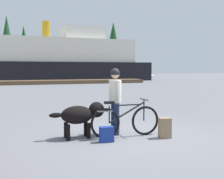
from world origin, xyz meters
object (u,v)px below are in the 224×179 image
object	(u,v)px
person_cyclist	(115,95)
sailboat_moored	(133,76)
dog	(81,115)
handbag_pannier	(107,134)
backpack	(165,128)
bicycle	(125,121)
ferry_boat	(67,61)

from	to	relation	value
person_cyclist	sailboat_moored	size ratio (longest dim) A/B	0.22
dog	handbag_pannier	size ratio (longest dim) A/B	3.82
dog	handbag_pannier	world-z (taller)	dog
backpack	sailboat_moored	bearing A→B (deg)	67.10
person_cyclist	dog	world-z (taller)	person_cyclist
bicycle	handbag_pannier	xyz separation A→B (m)	(-0.58, -0.29, -0.22)
handbag_pannier	bicycle	bearing A→B (deg)	26.44
backpack	handbag_pannier	world-z (taller)	backpack
person_cyclist	dog	size ratio (longest dim) A/B	1.25
dog	backpack	size ratio (longest dim) A/B	2.75
sailboat_moored	dog	bearing A→B (deg)	-115.81
handbag_pannier	ferry_boat	size ratio (longest dim) A/B	0.02
person_cyclist	backpack	bearing A→B (deg)	-37.50
person_cyclist	dog	xyz separation A→B (m)	(-0.91, -0.09, -0.45)
backpack	sailboat_moored	size ratio (longest dim) A/B	0.06
person_cyclist	ferry_boat	xyz separation A→B (m)	(4.87, 32.72, 1.81)
sailboat_moored	bicycle	bearing A→B (deg)	-114.29
person_cyclist	sailboat_moored	world-z (taller)	sailboat_moored
bicycle	ferry_boat	bearing A→B (deg)	81.86
bicycle	ferry_boat	size ratio (longest dim) A/B	0.08
sailboat_moored	handbag_pannier	bearing A→B (deg)	-114.87
handbag_pannier	ferry_boat	distance (m)	33.90
ferry_boat	sailboat_moored	world-z (taller)	ferry_boat
bicycle	person_cyclist	bearing A→B (deg)	110.11
bicycle	handbag_pannier	distance (m)	0.69
handbag_pannier	sailboat_moored	world-z (taller)	sailboat_moored
handbag_pannier	sailboat_moored	distance (m)	40.31
person_cyclist	backpack	distance (m)	1.48
sailboat_moored	backpack	bearing A→B (deg)	-112.90
bicycle	backpack	size ratio (longest dim) A/B	3.68
bicycle	sailboat_moored	world-z (taller)	sailboat_moored
dog	backpack	world-z (taller)	dog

